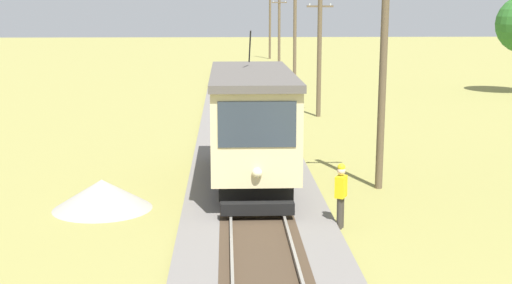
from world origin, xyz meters
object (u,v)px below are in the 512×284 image
(utility_pole_mid, at_px, (319,53))
(utility_pole_distant, at_px, (279,31))
(gravel_pile, at_px, (102,194))
(track_worker, at_px, (341,193))
(utility_pole_near_tram, at_px, (383,64))
(utility_pole_far, at_px, (295,35))
(red_tram, at_px, (252,122))
(utility_pole_horizon, at_px, (270,23))

(utility_pole_mid, distance_m, utility_pole_distant, 28.73)
(gravel_pile, xyz_separation_m, track_worker, (6.70, -2.15, 0.54))
(utility_pole_near_tram, xyz_separation_m, gravel_pile, (-8.63, -1.96, -3.61))
(utility_pole_distant, bearing_deg, utility_pole_far, -90.00)
(gravel_pile, height_order, track_worker, track_worker)
(utility_pole_far, bearing_deg, utility_pole_mid, -90.00)
(red_tram, distance_m, gravel_pile, 5.34)
(utility_pole_distant, distance_m, gravel_pile, 47.14)
(utility_pole_far, height_order, track_worker, utility_pole_far)
(utility_pole_distant, bearing_deg, utility_pole_horizon, 90.00)
(utility_pole_mid, distance_m, gravel_pile, 19.74)
(red_tram, bearing_deg, utility_pole_horizon, 85.90)
(utility_pole_far, bearing_deg, utility_pole_horizon, 90.00)
(utility_pole_distant, bearing_deg, track_worker, -92.29)
(utility_pole_mid, relative_size, utility_pole_far, 0.90)
(utility_pole_far, xyz_separation_m, utility_pole_horizon, (0.00, 29.01, 0.21))
(utility_pole_distant, bearing_deg, utility_pole_near_tram, -90.00)
(gravel_pile, bearing_deg, utility_pole_mid, 63.75)
(gravel_pile, distance_m, track_worker, 7.05)
(utility_pole_distant, relative_size, gravel_pile, 2.41)
(utility_pole_far, height_order, gravel_pile, utility_pole_far)
(red_tram, height_order, utility_pole_horizon, utility_pole_horizon)
(red_tram, relative_size, gravel_pile, 2.93)
(gravel_pile, bearing_deg, utility_pole_distant, 79.43)
(red_tram, relative_size, track_worker, 4.79)
(utility_pole_near_tram, height_order, utility_pole_horizon, utility_pole_near_tram)
(utility_pole_near_tram, height_order, utility_pole_mid, utility_pole_near_tram)
(utility_pole_far, relative_size, track_worker, 4.14)
(utility_pole_mid, distance_m, utility_pole_far, 13.62)
(red_tram, bearing_deg, utility_pole_near_tram, -4.71)
(utility_pole_distant, bearing_deg, red_tram, -95.39)
(utility_pole_distant, xyz_separation_m, track_worker, (-1.93, -48.38, -2.62))
(utility_pole_far, relative_size, gravel_pile, 2.53)
(red_tram, height_order, utility_pole_near_tram, utility_pole_near_tram)
(utility_pole_near_tram, xyz_separation_m, utility_pole_horizon, (0.00, 58.16, -0.05))
(red_tram, relative_size, utility_pole_horizon, 1.09)
(utility_pole_near_tram, relative_size, utility_pole_distant, 1.13)
(utility_pole_far, distance_m, track_worker, 33.44)
(utility_pole_horizon, relative_size, gravel_pile, 2.68)
(utility_pole_near_tram, bearing_deg, red_tram, 175.29)
(utility_pole_horizon, bearing_deg, track_worker, -91.78)
(red_tram, distance_m, utility_pole_mid, 15.80)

